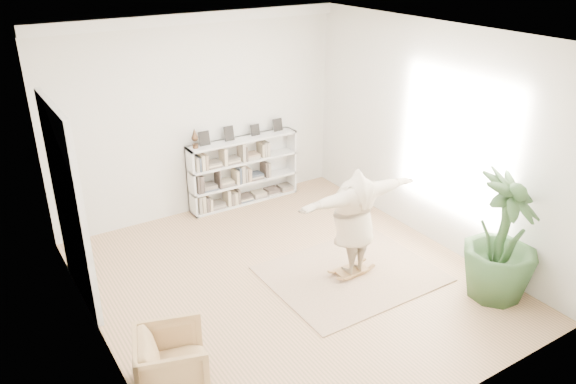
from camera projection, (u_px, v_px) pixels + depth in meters
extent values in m
plane|color=olive|center=(289.00, 280.00, 8.49)|extent=(6.00, 6.00, 0.00)
plane|color=silver|center=(200.00, 117.00, 10.05)|extent=(5.50, 0.00, 5.50)
plane|color=silver|center=(455.00, 270.00, 5.44)|extent=(5.50, 0.00, 5.50)
plane|color=silver|center=(86.00, 219.00, 6.40)|extent=(0.00, 6.00, 6.00)
plane|color=silver|center=(432.00, 136.00, 9.08)|extent=(0.00, 6.00, 6.00)
plane|color=white|center=(289.00, 37.00, 6.99)|extent=(6.00, 6.00, 0.00)
cube|color=white|center=(194.00, 18.00, 9.29)|extent=(5.50, 0.12, 0.18)
cube|color=white|center=(69.00, 208.00, 7.59)|extent=(0.08, 1.78, 2.92)
cube|color=silver|center=(78.00, 219.00, 7.29)|extent=(0.06, 0.78, 2.80)
cube|color=silver|center=(64.00, 197.00, 7.91)|extent=(0.06, 0.78, 2.80)
cube|color=silver|center=(191.00, 183.00, 10.22)|extent=(0.04, 0.35, 1.30)
cube|color=silver|center=(291.00, 160.00, 11.27)|extent=(0.04, 0.35, 1.30)
cube|color=silver|center=(240.00, 168.00, 10.86)|extent=(2.20, 0.04, 1.30)
cube|color=silver|center=(245.00, 201.00, 11.00)|extent=(2.20, 0.35, 0.04)
cube|color=silver|center=(244.00, 181.00, 10.83)|extent=(2.20, 0.35, 0.04)
cube|color=silver|center=(243.00, 161.00, 10.65)|extent=(2.20, 0.35, 0.04)
cube|color=silver|center=(243.00, 140.00, 10.48)|extent=(2.20, 0.35, 0.04)
cube|color=black|center=(204.00, 139.00, 10.09)|extent=(0.18, 0.07, 0.24)
cube|color=black|center=(229.00, 134.00, 10.34)|extent=(0.18, 0.07, 0.24)
cube|color=black|center=(255.00, 129.00, 10.61)|extent=(0.18, 0.07, 0.24)
cube|color=black|center=(278.00, 125.00, 10.85)|extent=(0.18, 0.07, 0.24)
imported|color=tan|center=(172.00, 361.00, 6.34)|extent=(1.00, 0.99, 0.73)
cube|color=tan|center=(351.00, 274.00, 8.64)|extent=(2.50, 2.00, 0.02)
cube|color=brown|center=(351.00, 270.00, 8.61)|extent=(0.49, 0.30, 0.03)
cube|color=brown|center=(351.00, 272.00, 8.62)|extent=(0.34, 0.05, 0.04)
cube|color=brown|center=(351.00, 272.00, 8.62)|extent=(0.34, 0.05, 0.04)
cube|color=brown|center=(351.00, 270.00, 8.61)|extent=(0.19, 0.05, 0.10)
cube|color=brown|center=(351.00, 270.00, 8.61)|extent=(0.19, 0.05, 0.10)
imported|color=beige|center=(354.00, 219.00, 8.24)|extent=(2.05, 0.56, 1.67)
imported|color=#2D4B25|center=(502.00, 238.00, 7.77)|extent=(1.38, 1.38, 1.87)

